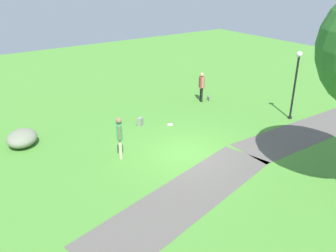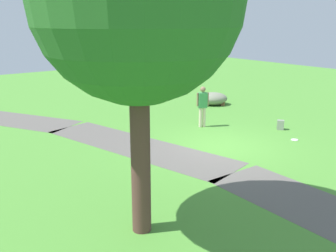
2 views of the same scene
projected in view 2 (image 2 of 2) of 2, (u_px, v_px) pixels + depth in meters
ground_plane at (221, 146)px, 14.01m from camera, size 48.00×48.00×0.00m
footpath_segment_mid at (137, 146)px, 14.06m from camera, size 8.26×3.86×0.01m
lawn_boulder at (213, 99)px, 20.68m from camera, size 1.78×1.92×0.66m
man_near_boulder at (203, 104)px, 16.27m from camera, size 0.38×0.47×1.73m
backpack_by_boulder at (223, 102)px, 20.56m from camera, size 0.35×0.35×0.40m
spare_backpack_on_lawn at (281, 125)px, 16.09m from camera, size 0.34×0.35×0.40m
frisbee_on_grass at (295, 140)px, 14.74m from camera, size 0.26×0.26×0.02m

